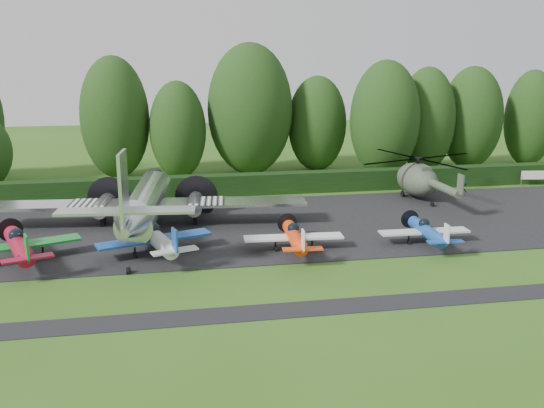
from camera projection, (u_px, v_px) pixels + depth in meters
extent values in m
plane|color=#2E5919|center=(247.00, 273.00, 38.15)|extent=(160.00, 160.00, 0.00)
cube|color=black|center=(230.00, 228.00, 47.68)|extent=(70.00, 18.00, 0.01)
cube|color=black|center=(262.00, 312.00, 32.43)|extent=(70.00, 2.00, 0.00)
cube|color=black|center=(217.00, 195.00, 58.17)|extent=(90.00, 1.60, 2.00)
cylinder|color=silver|center=(146.00, 203.00, 46.66)|extent=(2.61, 13.64, 2.61)
cone|color=silver|center=(148.00, 182.00, 53.94)|extent=(2.61, 1.71, 2.61)
cone|color=silver|center=(143.00, 226.00, 38.72)|extent=(2.61, 3.41, 2.61)
sphere|color=black|center=(147.00, 178.00, 52.76)|extent=(1.71, 1.71, 1.71)
cube|color=silver|center=(147.00, 204.00, 47.83)|extent=(25.01, 2.73, 0.25)
cube|color=white|center=(87.00, 205.00, 47.02)|extent=(2.96, 2.84, 0.06)
cube|color=white|center=(204.00, 199.00, 48.57)|extent=(2.96, 2.84, 0.06)
cylinder|color=silver|center=(100.00, 207.00, 47.93)|extent=(1.25, 3.64, 1.25)
cylinder|color=silver|center=(193.00, 203.00, 49.17)|extent=(1.25, 3.64, 1.25)
cylinder|color=black|center=(103.00, 199.00, 50.37)|extent=(3.64, 0.03, 3.64)
cylinder|color=black|center=(191.00, 196.00, 51.61)|extent=(3.64, 0.03, 3.64)
cube|color=silver|center=(141.00, 210.00, 37.54)|extent=(8.53, 1.59, 0.16)
cube|color=silver|center=(140.00, 187.00, 36.82)|extent=(0.20, 2.50, 4.32)
cylinder|color=black|center=(101.00, 224.00, 47.81)|extent=(0.28, 1.02, 1.02)
cylinder|color=black|center=(193.00, 219.00, 49.05)|extent=(0.28, 1.02, 1.02)
cylinder|color=black|center=(144.00, 270.00, 38.05)|extent=(0.20, 0.50, 0.50)
cylinder|color=maroon|center=(19.00, 246.00, 39.43)|extent=(1.10, 6.30, 1.10)
sphere|color=black|center=(20.00, 235.00, 39.96)|extent=(0.96, 0.96, 0.96)
cube|color=#117427|center=(21.00, 245.00, 40.02)|extent=(8.01, 1.49, 0.16)
cube|color=maroon|center=(4.00, 261.00, 35.76)|extent=(2.98, 0.80, 0.11)
cube|color=#117427|center=(2.00, 250.00, 35.47)|extent=(0.11, 0.92, 1.49)
cylinder|color=black|center=(31.00, 228.00, 43.31)|extent=(1.72, 0.02, 1.72)
cylinder|color=black|center=(45.00, 258.00, 40.28)|extent=(0.16, 0.50, 0.50)
cylinder|color=black|center=(30.00, 247.00, 42.54)|extent=(0.14, 0.46, 0.46)
cylinder|color=silver|center=(157.00, 239.00, 40.89)|extent=(1.08, 6.18, 1.08)
sphere|color=black|center=(157.00, 229.00, 41.41)|extent=(0.94, 0.94, 0.94)
cube|color=#194298|center=(157.00, 239.00, 41.47)|extent=(7.86, 1.46, 0.16)
cube|color=silver|center=(156.00, 253.00, 37.29)|extent=(2.92, 0.79, 0.11)
cube|color=#194298|center=(156.00, 242.00, 37.00)|extent=(0.11, 0.90, 1.46)
cylinder|color=black|center=(157.00, 223.00, 44.69)|extent=(1.68, 0.02, 1.68)
cylinder|color=black|center=(136.00, 253.00, 41.22)|extent=(0.16, 0.49, 0.49)
cylinder|color=black|center=(179.00, 251.00, 41.72)|extent=(0.16, 0.49, 0.49)
cylinder|color=black|center=(158.00, 241.00, 43.94)|extent=(0.13, 0.45, 0.45)
cylinder|color=#F33E0E|center=(295.00, 237.00, 41.74)|extent=(0.95, 5.45, 0.95)
sphere|color=black|center=(293.00, 229.00, 42.20)|extent=(0.83, 0.83, 0.83)
cube|color=white|center=(293.00, 237.00, 42.25)|extent=(6.94, 1.29, 0.14)
cube|color=#F33E0E|center=(306.00, 249.00, 38.56)|extent=(2.58, 0.69, 0.10)
cube|color=white|center=(306.00, 240.00, 38.31)|extent=(0.10, 0.79, 1.29)
cylinder|color=black|center=(285.00, 223.00, 45.10)|extent=(1.49, 0.02, 1.49)
cylinder|color=black|center=(275.00, 249.00, 42.03)|extent=(0.14, 0.44, 0.44)
cylinder|color=black|center=(312.00, 247.00, 42.47)|extent=(0.14, 0.44, 0.44)
cylinder|color=black|center=(287.00, 239.00, 44.43)|extent=(0.12, 0.40, 0.40)
cylinder|color=#19479B|center=(427.00, 231.00, 43.25)|extent=(0.90, 5.15, 0.90)
sphere|color=black|center=(424.00, 224.00, 43.68)|extent=(0.79, 0.79, 0.79)
cube|color=silver|center=(424.00, 231.00, 43.73)|extent=(6.56, 1.22, 0.13)
cube|color=#19479B|center=(447.00, 242.00, 40.25)|extent=(2.44, 0.66, 0.09)
cube|color=silver|center=(448.00, 233.00, 40.01)|extent=(0.09, 0.75, 1.22)
cylinder|color=black|center=(409.00, 219.00, 46.42)|extent=(1.40, 0.02, 1.40)
cylinder|color=black|center=(409.00, 243.00, 43.53)|extent=(0.13, 0.41, 0.41)
cylinder|color=black|center=(440.00, 241.00, 43.94)|extent=(0.13, 0.41, 0.41)
cylinder|color=black|center=(413.00, 233.00, 45.79)|extent=(0.11, 0.37, 0.37)
ellipsoid|color=#394333|center=(417.00, 180.00, 56.59)|extent=(3.16, 5.79, 3.03)
cylinder|color=#394333|center=(439.00, 187.00, 52.17)|extent=(0.71, 6.07, 0.71)
cube|color=#394333|center=(456.00, 185.00, 48.95)|extent=(0.12, 0.91, 1.62)
cylinder|color=black|center=(418.00, 164.00, 56.21)|extent=(0.30, 0.30, 0.81)
cylinder|color=black|center=(418.00, 159.00, 56.10)|extent=(0.71, 0.71, 0.25)
cylinder|color=black|center=(418.00, 159.00, 56.10)|extent=(12.15, 12.15, 0.06)
cube|color=#394333|center=(421.00, 169.00, 55.53)|extent=(0.91, 2.02, 0.71)
ellipsoid|color=black|center=(410.00, 175.00, 58.11)|extent=(1.92, 1.92, 1.73)
cylinder|color=black|center=(403.00, 194.00, 57.57)|extent=(0.18, 0.57, 0.57)
cylinder|color=black|center=(423.00, 193.00, 57.91)|extent=(0.18, 0.57, 0.57)
cylinder|color=black|center=(431.00, 204.00, 53.89)|extent=(0.16, 0.49, 0.49)
cylinder|color=#3F3326|center=(522.00, 181.00, 61.80)|extent=(0.11, 0.11, 1.06)
cube|color=silver|center=(535.00, 175.00, 61.87)|extent=(2.84, 0.07, 0.89)
cylinder|color=black|center=(117.00, 158.00, 65.61)|extent=(0.70, 0.70, 4.28)
ellipsoid|color=#1C3811|center=(115.00, 118.00, 64.51)|extent=(7.29, 7.29, 13.06)
cylinder|color=black|center=(179.00, 163.00, 65.33)|extent=(0.70, 0.70, 3.43)
ellipsoid|color=#1C3811|center=(178.00, 130.00, 64.45)|extent=(6.00, 6.00, 10.48)
cylinder|color=black|center=(316.00, 155.00, 69.68)|extent=(0.70, 0.70, 3.53)
ellipsoid|color=#1C3811|center=(317.00, 124.00, 68.77)|extent=(6.65, 6.65, 10.79)
cylinder|color=black|center=(383.00, 158.00, 66.39)|extent=(0.70, 0.70, 4.12)
ellipsoid|color=#1C3811|center=(385.00, 119.00, 65.33)|extent=(7.54, 7.54, 12.59)
cylinder|color=black|center=(250.00, 153.00, 67.52)|extent=(0.70, 0.70, 4.71)
ellipsoid|color=#1C3811|center=(250.00, 110.00, 66.31)|extent=(9.32, 9.32, 14.40)
cylinder|color=black|center=(424.00, 155.00, 69.02)|extent=(0.70, 0.70, 3.86)
ellipsoid|color=#1C3811|center=(426.00, 120.00, 68.03)|extent=(6.42, 6.42, 11.80)
cylinder|color=black|center=(468.00, 152.00, 70.98)|extent=(0.70, 0.70, 3.86)
ellipsoid|color=#1C3811|center=(471.00, 118.00, 69.99)|extent=(7.07, 7.07, 11.80)
cylinder|color=black|center=(527.00, 150.00, 72.57)|extent=(0.70, 0.70, 3.71)
ellipsoid|color=#1C3811|center=(530.00, 118.00, 71.62)|extent=(5.96, 5.96, 11.35)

